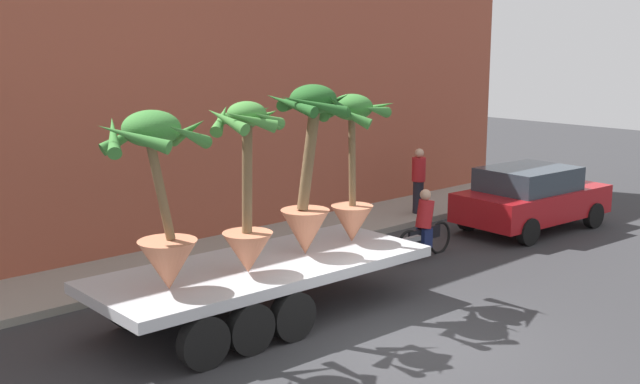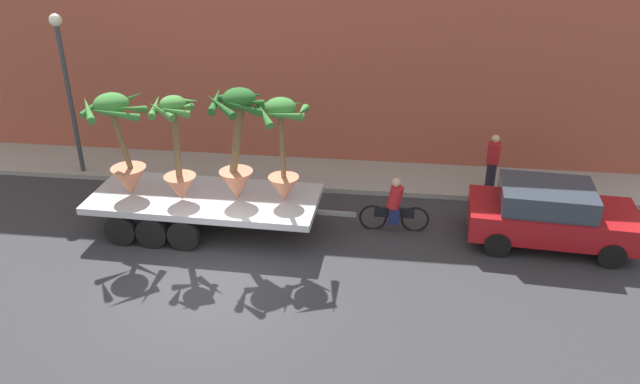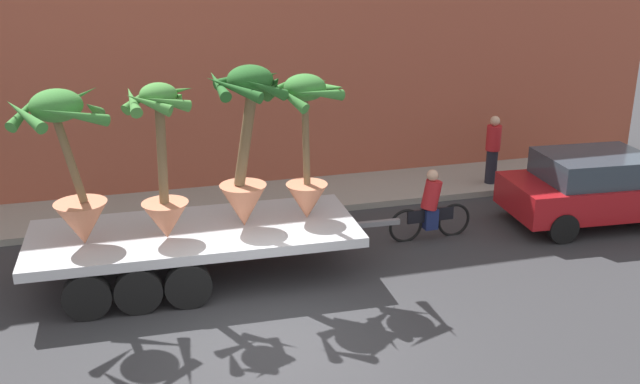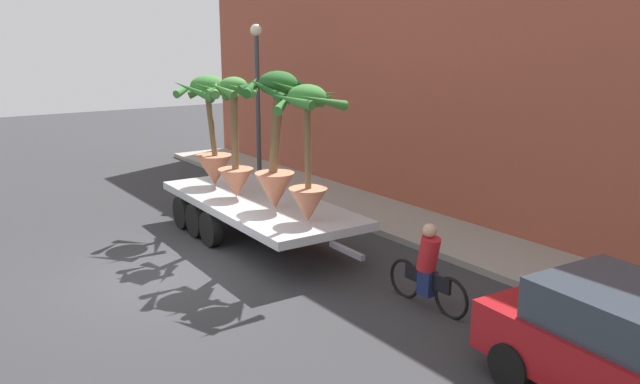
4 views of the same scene
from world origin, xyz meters
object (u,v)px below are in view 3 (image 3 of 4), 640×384
at_px(potted_palm_front, 306,143).
at_px(potted_palm_extra, 70,167).
at_px(flatbed_trailer, 181,241).
at_px(cyclist, 431,208).
at_px(potted_palm_middle, 246,146).
at_px(parked_car, 598,187).
at_px(potted_palm_rear, 162,167).
at_px(pedestrian_near_gate, 493,148).

relative_size(potted_palm_front, potted_palm_extra, 1.01).
bearing_deg(flatbed_trailer, cyclist, 5.98).
bearing_deg(cyclist, flatbed_trailer, -174.02).
distance_m(potted_palm_middle, cyclist, 4.39).
bearing_deg(potted_palm_extra, parked_car, 2.85).
bearing_deg(potted_palm_rear, potted_palm_middle, 7.19).
distance_m(potted_palm_middle, parked_car, 7.99).
distance_m(cyclist, parked_car, 3.87).
distance_m(potted_palm_middle, pedestrian_near_gate, 7.53).
bearing_deg(potted_palm_middle, pedestrian_near_gate, 25.23).
xyz_separation_m(potted_palm_extra, parked_car, (10.77, 0.54, -1.56)).
relative_size(potted_palm_front, parked_car, 0.65).
bearing_deg(potted_palm_rear, potted_palm_extra, 174.98).
bearing_deg(potted_palm_middle, potted_palm_front, 2.93).
bearing_deg(potted_palm_extra, potted_palm_middle, 1.08).
bearing_deg(pedestrian_near_gate, potted_palm_middle, -154.77).
height_order(potted_palm_extra, cyclist, potted_palm_extra).
bearing_deg(parked_car, potted_palm_rear, -175.89).
relative_size(flatbed_trailer, pedestrian_near_gate, 4.05).
xyz_separation_m(potted_palm_middle, parked_car, (7.80, 0.48, -1.67)).
distance_m(flatbed_trailer, parked_car, 9.04).
relative_size(parked_car, pedestrian_near_gate, 2.45).
relative_size(flatbed_trailer, potted_palm_extra, 2.56).
distance_m(potted_palm_rear, potted_palm_front, 2.62).
bearing_deg(potted_palm_middle, cyclist, 9.29).
xyz_separation_m(potted_palm_extra, cyclist, (6.91, 0.70, -1.71)).
xyz_separation_m(potted_palm_rear, potted_palm_middle, (1.48, 0.19, 0.22)).
bearing_deg(potted_palm_front, flatbed_trailer, 178.90).
relative_size(flatbed_trailer, potted_palm_rear, 2.52).
xyz_separation_m(parked_car, pedestrian_near_gate, (-1.11, 2.67, 0.22)).
distance_m(potted_palm_middle, potted_palm_extra, 2.97).
bearing_deg(flatbed_trailer, potted_palm_front, -1.10).
relative_size(potted_palm_extra, cyclist, 1.47).
distance_m(potted_palm_rear, pedestrian_near_gate, 8.91).
height_order(flatbed_trailer, potted_palm_front, potted_palm_front).
xyz_separation_m(potted_palm_extra, pedestrian_near_gate, (9.66, 3.21, -1.34)).
height_order(flatbed_trailer, parked_car, parked_car).
bearing_deg(potted_palm_extra, flatbed_trailer, 5.20).
height_order(flatbed_trailer, potted_palm_middle, potted_palm_middle).
relative_size(potted_palm_rear, parked_car, 0.66).
bearing_deg(potted_palm_front, potted_palm_extra, -178.41).
relative_size(potted_palm_rear, cyclist, 1.50).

